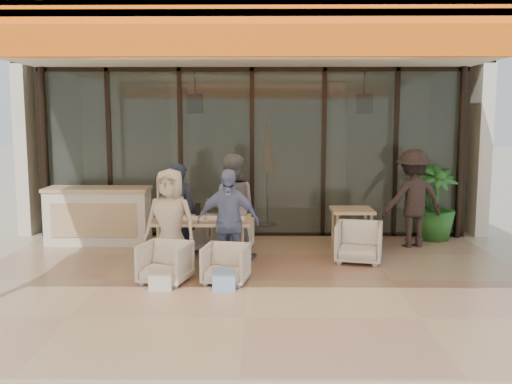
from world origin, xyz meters
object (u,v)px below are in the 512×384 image
chair_near_right (226,262)px  standing_woman (413,199)px  chair_near_left (165,261)px  diner_cream (170,222)px  diner_navy (179,211)px  host_counter (98,215)px  side_table (352,215)px  chair_far_left (184,230)px  side_chair (359,241)px  dining_table (202,222)px  diner_periwinkle (228,222)px  diner_grey (231,207)px  chair_far_right (233,233)px  potted_palm (434,203)px

chair_near_right → standing_woman: standing_woman is taller
chair_near_left → diner_cream: (0.00, 0.50, 0.46)m
diner_navy → host_counter: bearing=-11.9°
diner_navy → diner_cream: size_ratio=1.00×
chair_near_left → side_table: side_table is taller
chair_far_left → side_chair: 2.96m
diner_cream → side_table: (2.86, 1.40, -0.14)m
host_counter → dining_table: bearing=-35.4°
diner_periwinkle → side_table: bearing=35.3°
chair_near_left → diner_grey: 1.72m
chair_far_right → diner_cream: 1.70m
chair_far_left → diner_navy: 0.65m
chair_near_right → diner_navy: 1.70m
chair_far_right → chair_near_right: size_ratio=1.04×
host_counter → chair_far_left: bearing=-17.0°
chair_far_right → diner_periwinkle: bearing=101.6°
chair_far_right → potted_palm: potted_palm is taller
host_counter → diner_navy: bearing=-31.7°
chair_far_right → chair_far_left: bearing=11.6°
diner_periwinkle → standing_woman: size_ratio=0.90×
chair_near_right → chair_far_right: bearing=100.3°
chair_near_right → side_table: bearing=53.5°
standing_woman → chair_near_right: bearing=20.2°
chair_far_left → diner_navy: bearing=70.1°
chair_far_right → side_table: side_table is taller
standing_woman → potted_palm: size_ratio=1.22×
side_table → chair_far_left: bearing=179.9°
host_counter → chair_near_right: bearing=-44.4°
dining_table → chair_near_left: (-0.41, -0.96, -0.36)m
chair_near_right → host_counter: bearing=146.0°
diner_navy → diner_cream: 0.90m
chair_far_right → chair_near_left: 2.08m
dining_table → diner_cream: 0.62m
host_counter → potted_palm: 6.15m
chair_near_left → diner_periwinkle: diner_periwinkle is taller
diner_navy → chair_near_left: bearing=109.8°
chair_near_right → potted_palm: 4.64m
chair_near_left → diner_periwinkle: 1.08m
chair_near_right → potted_palm: (3.69, 2.80, 0.40)m
chair_far_left → chair_near_right: chair_far_left is taller
dining_table → side_chair: (2.45, 0.19, -0.33)m
chair_far_right → diner_cream: (-0.84, -1.40, 0.46)m
chair_far_right → diner_grey: diner_grey is taller
chair_far_left → side_table: 2.87m
chair_near_right → chair_far_left: bearing=124.2°
chair_near_left → standing_woman: standing_woman is taller
dining_table → chair_near_right: bearing=-66.0°
diner_periwinkle → standing_woman: standing_woman is taller
diner_navy → diner_periwinkle: size_ratio=1.00×
chair_far_right → side_chair: 2.16m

